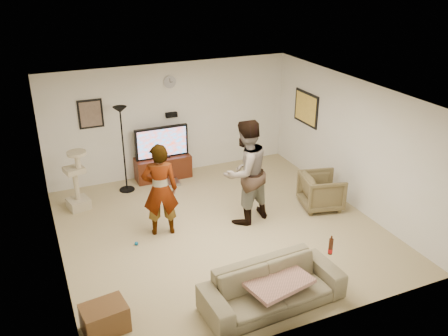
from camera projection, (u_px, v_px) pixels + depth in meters
name	position (u px, v px, depth m)	size (l,w,h in m)	color
floor	(220.00, 229.00, 8.71)	(5.50, 5.50, 0.02)	tan
ceiling	(220.00, 94.00, 7.69)	(5.50, 5.50, 0.02)	silver
wall_back	(171.00, 120.00, 10.51)	(5.50, 0.04, 2.50)	silver
wall_front	(307.00, 247.00, 5.90)	(5.50, 0.04, 2.50)	silver
wall_left	(52.00, 195.00, 7.20)	(0.04, 5.50, 2.50)	silver
wall_right	(351.00, 143.00, 9.21)	(0.04, 5.50, 2.50)	silver
wall_clock	(170.00, 82.00, 10.14)	(0.26, 0.26, 0.04)	white
wall_speaker	(171.00, 115.00, 10.41)	(0.25, 0.10, 0.10)	black
picture_back	(91.00, 114.00, 9.73)	(0.42, 0.03, 0.52)	brown
picture_right	(306.00, 108.00, 10.44)	(0.03, 0.78, 0.62)	gold
tv_stand	(163.00, 168.00, 10.60)	(1.21, 0.45, 0.51)	#3A170B
console_box	(170.00, 183.00, 10.36)	(0.40, 0.30, 0.07)	#ABADB9
tv	(162.00, 142.00, 10.35)	(1.17, 0.08, 0.70)	black
tv_screen	(162.00, 143.00, 10.31)	(1.08, 0.01, 0.61)	#199CFD
floor_lamp	(124.00, 150.00, 9.78)	(0.32, 0.32, 1.82)	black
cat_tree	(76.00, 180.00, 9.17)	(0.39, 0.39, 1.21)	#B0A789
person_left	(160.00, 190.00, 8.25)	(0.62, 0.41, 1.69)	#A1A1A1
person_right	(245.00, 172.00, 8.60)	(0.95, 0.74, 1.96)	teal
sofa	(273.00, 287.00, 6.71)	(2.03, 0.79, 0.59)	#726A4F
throw_blanket	(276.00, 280.00, 6.68)	(0.90, 0.70, 0.06)	tan
beer_bottle	(331.00, 246.00, 6.87)	(0.06, 0.06, 0.25)	#3B1B0C
armchair	(321.00, 191.00, 9.32)	(0.74, 0.76, 0.70)	brown
side_table	(105.00, 318.00, 6.27)	(0.57, 0.43, 0.38)	brown
toy_ball	(136.00, 243.00, 8.19)	(0.07, 0.07, 0.07)	#0A588B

